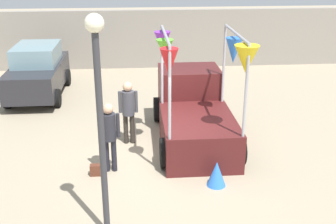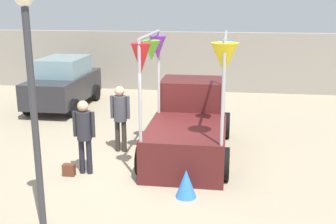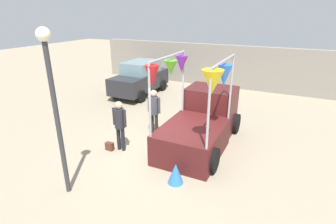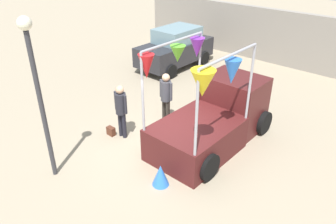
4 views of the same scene
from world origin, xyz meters
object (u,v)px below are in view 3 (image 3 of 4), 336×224
Objects in this scene: handbag at (110,146)px; folded_kite_bundle_azure at (176,173)px; vendor_truck at (202,119)px; person_vendor at (154,108)px; person_customer at (120,121)px; street_lamp at (53,94)px; parked_car at (140,78)px.

handbag is 0.47× the size of folded_kite_bundle_azure.
vendor_truck reaches higher than person_vendor.
person_customer is (-2.29, -1.81, 0.20)m from vendor_truck.
handbag is at bearing -150.26° from person_customer.
street_lamp is 3.77m from folded_kite_bundle_azure.
folded_kite_bundle_azure is (2.01, -2.46, -0.80)m from person_vendor.
parked_car is 9.09m from street_lamp.
parked_car reaches higher than person_customer.
vendor_truck is at bearing 93.73° from folded_kite_bundle_azure.
vendor_truck is 0.99× the size of street_lamp.
parked_car is 14.29× the size of handbag.
parked_car is 6.67× the size of folded_kite_bundle_azure.
person_vendor is at bearing 65.54° from handbag.
person_customer is at bearing 90.84° from street_lamp.
street_lamp is (0.04, -2.47, 1.64)m from person_customer.
street_lamp is (-0.42, -4.03, 1.62)m from person_vendor.
vendor_truck reaches higher than folded_kite_bundle_azure.
folded_kite_bundle_azure is at bearing -19.96° from person_customer.
street_lamp is 7.00× the size of folded_kite_bundle_azure.
person_vendor is at bearing -52.90° from parked_car.
person_customer is 0.98× the size of person_vendor.
street_lamp is (2.91, -8.43, 1.77)m from parked_car.
parked_car is at bearing 127.10° from person_vendor.
street_lamp reaches higher than handbag.
folded_kite_bundle_azure is (2.82, -0.70, 0.16)m from handbag.
vendor_truck is 1.04× the size of parked_car.
folded_kite_bundle_azure is (2.47, -0.90, -0.77)m from person_customer.
person_customer is at bearing -106.12° from person_vendor.
street_lamp is at bearing -80.34° from handbag.
vendor_truck is 2.36× the size of person_customer.
folded_kite_bundle_azure is at bearing 32.94° from street_lamp.
person_vendor is at bearing -172.34° from vendor_truck.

